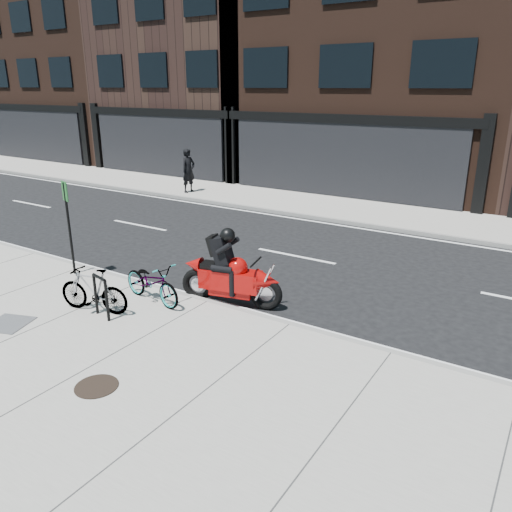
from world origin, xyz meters
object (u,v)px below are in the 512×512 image
Objects in this scene: bicycle_rear at (93,290)px; bicycle_front at (152,282)px; motorcycle at (235,275)px; pedestrian at (188,171)px; bike_rack at (101,293)px; manhole_cover at (97,386)px; utility_grate at (8,324)px; sign_post at (68,220)px.

bicycle_front is at bearing 133.74° from bicycle_rear.
pedestrian is at bearing 121.08° from motorcycle.
motorcycle is at bearing 51.05° from bike_rack.
manhole_cover is (8.33, -12.20, -0.92)m from pedestrian.
motorcycle reaches higher than bicycle_front.
motorcycle is 4.53m from utility_grate.
utility_grate is (5.22, -11.68, -0.92)m from pedestrian.
bike_rack is 2.93m from sign_post.
sign_post is at bearing 94.49° from bicycle_front.
bike_rack is 1.16× the size of utility_grate.
sign_post is (-2.16, 1.20, 0.88)m from bicycle_rear.
pedestrian is at bearing 114.07° from utility_grate.
bicycle_rear is 0.84× the size of pedestrian.
bicycle_front is 2.83m from utility_grate.
manhole_cover is at bearing -143.19° from bicycle_front.
motorcycle is 1.00× the size of sign_post.
motorcycle reaches higher than manhole_cover.
sign_post reaches higher than manhole_cover.
manhole_cover is at bearing -43.51° from bike_rack.
bicycle_rear is 0.69× the size of sign_post.
bicycle_front is 11.61m from pedestrian.
bike_rack is 0.38× the size of motorcycle.
bicycle_rear reaches higher than bike_rack.
sign_post reaches higher than bike_rack.
bike_rack is 2.73m from motorcycle.
motorcycle is (1.72, 2.13, 0.06)m from bike_rack.
sign_post reaches higher than bicycle_rear.
motorcycle is (1.42, 1.03, 0.13)m from bicycle_front.
manhole_cover is 0.88× the size of utility_grate.
sign_post is (-2.79, 0.20, 0.91)m from bicycle_front.
bicycle_rear is 1.68m from utility_grate.
bicycle_rear is 2.08× the size of utility_grate.
bicycle_rear is at bearing 53.35° from utility_grate.
sign_post is at bearing -148.46° from pedestrian.
manhole_cover is 0.29× the size of sign_post.
sign_post is (4.03, -9.18, 0.43)m from pedestrian.
motorcycle is 3.03× the size of utility_grate.
sign_post reaches higher than pedestrian.
utility_grate is at bearing 153.71° from bicycle_front.
bike_rack is at bearing -9.94° from sign_post.
bicycle_rear is at bearing -148.88° from motorcycle.
bicycle_front is 0.74× the size of sign_post.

